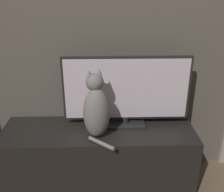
# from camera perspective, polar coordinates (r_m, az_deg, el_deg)

# --- Properties ---
(wall_back) EXTENTS (4.80, 0.05, 2.60)m
(wall_back) POSITION_cam_1_polar(r_m,az_deg,el_deg) (2.06, -3.33, 16.26)
(wall_back) COLOR #60564C
(wall_back) RESTS_ON ground_plane
(tv_stand) EXTENTS (1.50, 0.46, 0.51)m
(tv_stand) POSITION_cam_1_polar(r_m,az_deg,el_deg) (2.19, -2.88, -13.03)
(tv_stand) COLOR black
(tv_stand) RESTS_ON ground_plane
(tv) EXTENTS (0.98, 0.18, 0.56)m
(tv) POSITION_cam_1_polar(r_m,az_deg,el_deg) (2.01, 3.16, 1.07)
(tv) COLOR black
(tv) RESTS_ON tv_stand
(cat) EXTENTS (0.25, 0.32, 0.51)m
(cat) POSITION_cam_1_polar(r_m,az_deg,el_deg) (1.88, -3.46, -2.91)
(cat) COLOR gray
(cat) RESTS_ON tv_stand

